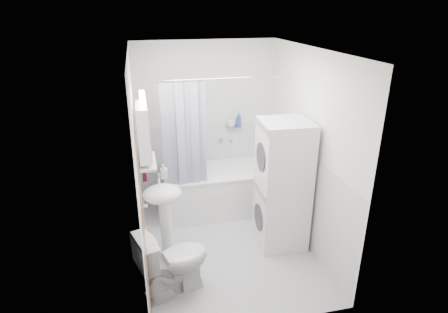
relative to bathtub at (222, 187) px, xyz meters
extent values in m
plane|color=#B8B7BC|center=(-0.15, -0.92, -0.36)|extent=(2.60, 2.60, 0.00)
plane|color=white|center=(-0.15, 0.38, 0.84)|extent=(2.00, 0.00, 2.00)
plane|color=white|center=(-0.15, -2.22, 0.84)|extent=(2.00, 0.00, 2.00)
plane|color=white|center=(-1.15, -0.92, 0.84)|extent=(0.00, 2.60, 2.60)
plane|color=white|center=(0.85, -0.92, 0.84)|extent=(0.00, 2.60, 2.60)
plane|color=white|center=(-0.15, -0.92, 2.04)|extent=(2.60, 2.60, 0.00)
plane|color=white|center=(-0.15, 0.37, 0.24)|extent=(1.98, 0.00, 1.98)
plane|color=white|center=(-1.14, -0.92, 0.24)|extent=(0.00, 2.58, 2.58)
plane|color=white|center=(0.83, -0.92, 0.24)|extent=(0.00, 2.58, 2.58)
plane|color=brown|center=(-1.13, -1.80, 0.64)|extent=(0.00, 2.00, 2.00)
cylinder|color=silver|center=(-1.10, -1.47, 0.64)|extent=(0.04, 0.04, 0.04)
cube|color=white|center=(0.00, 0.00, -0.05)|extent=(1.68, 0.78, 0.61)
cube|color=white|center=(0.00, 0.00, 0.27)|extent=(1.70, 0.80, 0.03)
cube|color=silver|center=(0.00, 0.00, 0.16)|extent=(1.50, 0.60, 0.20)
cylinder|color=silver|center=(0.20, 0.33, 0.61)|extent=(0.04, 0.12, 0.04)
cylinder|color=silver|center=(0.00, -0.34, 1.64)|extent=(1.88, 0.02, 0.02)
cube|color=#141B48|center=(-0.79, -0.34, 0.89)|extent=(0.10, 0.02, 1.45)
cube|color=#141B48|center=(-0.70, -0.34, 0.89)|extent=(0.10, 0.02, 1.45)
cube|color=#141B48|center=(-0.61, -0.34, 0.89)|extent=(0.10, 0.02, 1.45)
cube|color=#141B48|center=(-0.52, -0.34, 0.89)|extent=(0.10, 0.02, 1.45)
cube|color=#141B48|center=(-0.43, -0.34, 0.89)|extent=(0.10, 0.02, 1.45)
cube|color=#141B48|center=(-0.34, -0.34, 0.89)|extent=(0.10, 0.02, 1.45)
ellipsoid|color=white|center=(-0.91, -0.97, 0.49)|extent=(0.44, 0.37, 0.20)
cylinder|color=white|center=(-0.89, -0.97, 0.02)|extent=(0.14, 0.14, 0.75)
cylinder|color=silver|center=(-0.93, -0.83, 0.61)|extent=(0.03, 0.03, 0.14)
cylinder|color=silver|center=(-0.93, -0.87, 0.67)|extent=(0.02, 0.10, 0.02)
cube|color=white|center=(-1.06, -0.82, 1.19)|extent=(0.12, 0.50, 0.60)
cube|color=white|center=(-1.00, -0.82, 1.19)|extent=(0.01, 0.47, 0.57)
cube|color=#FFEABF|center=(-1.04, -0.82, 1.57)|extent=(0.06, 0.45, 0.06)
cube|color=silver|center=(-1.04, -0.82, 0.84)|extent=(0.18, 0.54, 0.02)
cube|color=silver|center=(0.25, 0.32, 0.79)|extent=(0.22, 0.06, 0.02)
cube|color=maroon|center=(-1.09, -0.41, 0.90)|extent=(0.05, 0.35, 0.83)
cube|color=maroon|center=(-1.06, -0.41, 1.28)|extent=(0.03, 0.31, 0.08)
cylinder|color=silver|center=(-1.10, -0.41, 1.32)|extent=(0.02, 0.04, 0.02)
cube|color=white|center=(0.53, -0.98, 0.05)|extent=(0.59, 0.59, 0.80)
cylinder|color=#2D2D33|center=(0.24, -0.98, 0.04)|extent=(0.03, 0.34, 0.34)
cube|color=gray|center=(0.24, -0.98, 0.40)|extent=(0.03, 0.51, 0.08)
cube|color=white|center=(0.53, -0.98, 0.85)|extent=(0.59, 0.59, 0.80)
cylinder|color=#2D2D33|center=(0.24, -0.98, 0.84)|extent=(0.03, 0.34, 0.34)
cube|color=gray|center=(0.24, -0.98, 1.20)|extent=(0.03, 0.51, 0.08)
imported|color=white|center=(-0.87, -1.56, 0.01)|extent=(0.85, 0.63, 0.74)
imported|color=gray|center=(-0.86, -0.67, 0.59)|extent=(0.08, 0.17, 0.08)
imported|color=gray|center=(-1.04, -0.97, 0.89)|extent=(0.07, 0.18, 0.07)
imported|color=gray|center=(-1.04, -0.70, 0.91)|extent=(0.10, 0.09, 0.10)
imported|color=gray|center=(0.20, 0.32, 0.87)|extent=(0.13, 0.17, 0.13)
imported|color=#2A45A9|center=(0.32, 0.32, 0.84)|extent=(0.08, 0.21, 0.08)
camera|label=1|loc=(-1.07, -4.77, 2.47)|focal=30.00mm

